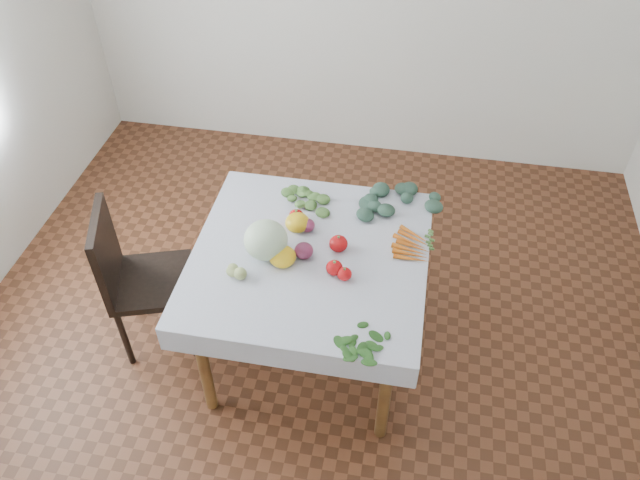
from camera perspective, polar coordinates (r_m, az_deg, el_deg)
The scene contains 18 objects.
ground at distance 3.57m, azimuth -0.82°, elevation -9.94°, with size 4.00×4.00×0.00m, color brown.
table at distance 3.06m, azimuth -0.95°, elevation -2.69°, with size 1.00×1.00×0.75m.
tablecloth at distance 2.99m, azimuth -0.97°, elevation -1.38°, with size 1.12×1.12×0.01m, color white.
chair at distance 3.37m, azimuth -16.75°, elevation -2.91°, with size 0.51×0.51×0.90m.
cabbage at distance 2.94m, azimuth -4.98°, elevation 0.00°, with size 0.21×0.21×0.19m, color silver.
tomato_a at distance 3.14m, azimuth -2.19°, elevation 2.19°, with size 0.08×0.08×0.07m, color #BA0C0F.
tomato_b at distance 2.88m, azimuth 1.32°, elevation -2.55°, with size 0.08×0.08×0.07m, color #BA0C0F.
tomato_c at distance 2.99m, azimuth 1.70°, elevation -0.33°, with size 0.09×0.09×0.08m, color #BA0C0F.
tomato_d at distance 2.86m, azimuth 2.25°, elevation -3.13°, with size 0.07×0.07×0.06m, color #BA0C0F.
heirloom_back at distance 3.09m, azimuth -2.07°, elevation 1.61°, with size 0.12×0.12×0.09m, color gold.
heirloom_front at distance 2.92m, azimuth -3.45°, elevation -1.52°, with size 0.13×0.13×0.09m, color gold.
onion_a at distance 3.09m, azimuth -1.18°, elevation 1.35°, with size 0.08×0.08×0.07m, color #5E1A36.
onion_b at distance 2.95m, azimuth -1.49°, elevation -0.98°, with size 0.09×0.09×0.08m, color #5E1A36.
tomatillo_cluster at distance 2.91m, azimuth -8.31°, elevation -2.96°, with size 0.09×0.12×0.05m.
carrot_bunch at distance 3.04m, azimuth 8.42°, elevation -0.56°, with size 0.18×0.25×0.03m.
kale_bunch at distance 3.26m, azimuth 7.53°, elevation 3.44°, with size 0.33×0.33×0.05m.
basil_bunch at distance 2.64m, azimuth 4.21°, elevation -9.44°, with size 0.26×0.20×0.01m.
dill_bunch at distance 3.26m, azimuth -1.46°, elevation 3.64°, with size 0.26×0.23×0.03m.
Camera 1 is at (0.43, -2.06, 2.88)m, focal length 35.00 mm.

